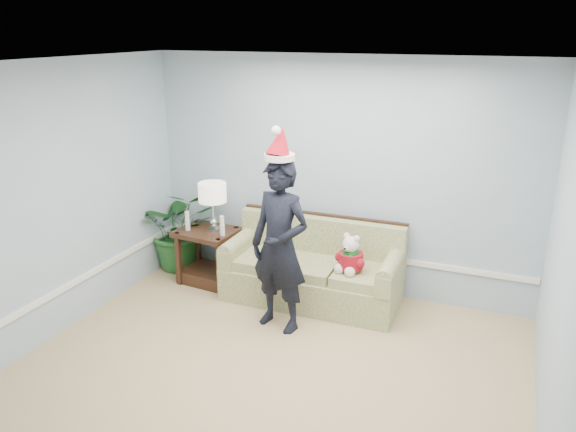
{
  "coord_description": "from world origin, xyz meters",
  "views": [
    {
      "loc": [
        1.83,
        -3.42,
        2.96
      ],
      "look_at": [
        -0.21,
        1.55,
        1.15
      ],
      "focal_mm": 35.0,
      "sensor_mm": 36.0,
      "label": 1
    }
  ],
  "objects_px": {
    "side_table": "(208,261)",
    "man": "(280,246)",
    "houseplant": "(181,228)",
    "table_lamp": "(212,194)",
    "sofa": "(313,272)",
    "teddy_bear": "(350,258)"
  },
  "relations": [
    {
      "from": "sofa",
      "to": "teddy_bear",
      "type": "distance_m",
      "value": 0.6
    },
    {
      "from": "side_table",
      "to": "teddy_bear",
      "type": "bearing_deg",
      "value": -3.93
    },
    {
      "from": "side_table",
      "to": "man",
      "type": "height_order",
      "value": "man"
    },
    {
      "from": "table_lamp",
      "to": "man",
      "type": "relative_size",
      "value": 0.33
    },
    {
      "from": "side_table",
      "to": "table_lamp",
      "type": "distance_m",
      "value": 0.86
    },
    {
      "from": "man",
      "to": "houseplant",
      "type": "bearing_deg",
      "value": 164.8
    },
    {
      "from": "houseplant",
      "to": "teddy_bear",
      "type": "relative_size",
      "value": 2.5
    },
    {
      "from": "table_lamp",
      "to": "houseplant",
      "type": "height_order",
      "value": "table_lamp"
    },
    {
      "from": "man",
      "to": "teddy_bear",
      "type": "bearing_deg",
      "value": 55.84
    },
    {
      "from": "table_lamp",
      "to": "side_table",
      "type": "bearing_deg",
      "value": -166.86
    },
    {
      "from": "table_lamp",
      "to": "sofa",
      "type": "bearing_deg",
      "value": 1.57
    },
    {
      "from": "side_table",
      "to": "man",
      "type": "bearing_deg",
      "value": -28.59
    },
    {
      "from": "sofa",
      "to": "man",
      "type": "bearing_deg",
      "value": -98.35
    },
    {
      "from": "table_lamp",
      "to": "houseplant",
      "type": "bearing_deg",
      "value": 160.17
    },
    {
      "from": "side_table",
      "to": "houseplant",
      "type": "xyz_separation_m",
      "value": [
        -0.53,
        0.24,
        0.28
      ]
    },
    {
      "from": "sofa",
      "to": "man",
      "type": "xyz_separation_m",
      "value": [
        -0.1,
        -0.73,
        0.56
      ]
    },
    {
      "from": "side_table",
      "to": "teddy_bear",
      "type": "relative_size",
      "value": 1.7
    },
    {
      "from": "side_table",
      "to": "houseplant",
      "type": "relative_size",
      "value": 0.68
    },
    {
      "from": "sofa",
      "to": "houseplant",
      "type": "height_order",
      "value": "houseplant"
    },
    {
      "from": "table_lamp",
      "to": "teddy_bear",
      "type": "xyz_separation_m",
      "value": [
        1.73,
        -0.15,
        -0.47
      ]
    },
    {
      "from": "table_lamp",
      "to": "teddy_bear",
      "type": "height_order",
      "value": "table_lamp"
    },
    {
      "from": "man",
      "to": "teddy_bear",
      "type": "relative_size",
      "value": 4.13
    }
  ]
}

